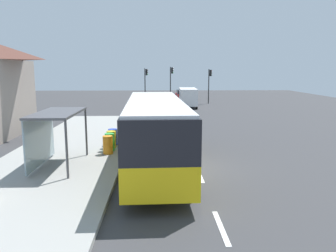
{
  "coord_description": "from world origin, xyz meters",
  "views": [
    {
      "loc": [
        -1.61,
        -15.17,
        4.56
      ],
      "look_at": [
        -1.0,
        3.09,
        1.5
      ],
      "focal_mm": 36.02,
      "sensor_mm": 36.0,
      "label": 1
    }
  ],
  "objects_px": {
    "recycling_bin_orange": "(108,145)",
    "recycling_bin_blue": "(113,137)",
    "recycling_bin_yellow": "(111,139)",
    "bus_shelter": "(51,125)",
    "sedan_near": "(182,95)",
    "traffic_light_near_side": "(210,81)",
    "bus": "(155,129)",
    "white_van": "(188,96)",
    "traffic_light_far_side": "(146,80)",
    "traffic_light_median": "(171,79)",
    "recycling_bin_green": "(110,142)"
  },
  "relations": [
    {
      "from": "recycling_bin_green",
      "to": "traffic_light_median",
      "type": "xyz_separation_m",
      "value": [
        4.6,
        28.95,
        2.64
      ]
    },
    {
      "from": "recycling_bin_blue",
      "to": "sedan_near",
      "type": "bearing_deg",
      "value": 78.51
    },
    {
      "from": "traffic_light_near_side",
      "to": "bus_shelter",
      "type": "height_order",
      "value": "traffic_light_near_side"
    },
    {
      "from": "recycling_bin_green",
      "to": "traffic_light_far_side",
      "type": "xyz_separation_m",
      "value": [
        1.1,
        28.15,
        2.5
      ]
    },
    {
      "from": "recycling_bin_blue",
      "to": "traffic_light_far_side",
      "type": "distance_m",
      "value": 26.89
    },
    {
      "from": "recycling_bin_orange",
      "to": "bus_shelter",
      "type": "height_order",
      "value": "bus_shelter"
    },
    {
      "from": "traffic_light_near_side",
      "to": "traffic_light_far_side",
      "type": "height_order",
      "value": "traffic_light_far_side"
    },
    {
      "from": "sedan_near",
      "to": "traffic_light_median",
      "type": "distance_m",
      "value": 5.44
    },
    {
      "from": "recycling_bin_blue",
      "to": "bus_shelter",
      "type": "distance_m",
      "value": 5.02
    },
    {
      "from": "recycling_bin_orange",
      "to": "recycling_bin_blue",
      "type": "height_order",
      "value": "same"
    },
    {
      "from": "sedan_near",
      "to": "recycling_bin_blue",
      "type": "xyz_separation_m",
      "value": [
        -6.5,
        -31.98,
        -0.14
      ]
    },
    {
      "from": "white_van",
      "to": "bus_shelter",
      "type": "xyz_separation_m",
      "value": [
        -8.61,
        -25.83,
        0.75
      ]
    },
    {
      "from": "bus",
      "to": "recycling_bin_green",
      "type": "distance_m",
      "value": 3.95
    },
    {
      "from": "sedan_near",
      "to": "traffic_light_near_side",
      "type": "height_order",
      "value": "traffic_light_near_side"
    },
    {
      "from": "white_van",
      "to": "recycling_bin_yellow",
      "type": "height_order",
      "value": "white_van"
    },
    {
      "from": "traffic_light_far_side",
      "to": "traffic_light_median",
      "type": "height_order",
      "value": "traffic_light_median"
    },
    {
      "from": "recycling_bin_yellow",
      "to": "traffic_light_far_side",
      "type": "distance_m",
      "value": 27.58
    },
    {
      "from": "recycling_bin_blue",
      "to": "traffic_light_near_side",
      "type": "xyz_separation_m",
      "value": [
        9.7,
        25.95,
        2.44
      ]
    },
    {
      "from": "traffic_light_median",
      "to": "recycling_bin_green",
      "type": "bearing_deg",
      "value": -99.03
    },
    {
      "from": "bus",
      "to": "recycling_bin_green",
      "type": "height_order",
      "value": "bus"
    },
    {
      "from": "recycling_bin_green",
      "to": "traffic_light_median",
      "type": "relative_size",
      "value": 0.19
    },
    {
      "from": "traffic_light_near_side",
      "to": "bus_shelter",
      "type": "relative_size",
      "value": 1.15
    },
    {
      "from": "bus",
      "to": "recycling_bin_blue",
      "type": "bearing_deg",
      "value": 120.47
    },
    {
      "from": "white_van",
      "to": "recycling_bin_yellow",
      "type": "xyz_separation_m",
      "value": [
        -6.4,
        -22.27,
        -0.69
      ]
    },
    {
      "from": "recycling_bin_green",
      "to": "traffic_light_near_side",
      "type": "height_order",
      "value": "traffic_light_near_side"
    },
    {
      "from": "sedan_near",
      "to": "recycling_bin_green",
      "type": "distance_m",
      "value": 34.01
    },
    {
      "from": "recycling_bin_green",
      "to": "white_van",
      "type": "bearing_deg",
      "value": 74.43
    },
    {
      "from": "sedan_near",
      "to": "recycling_bin_orange",
      "type": "xyz_separation_m",
      "value": [
        -6.5,
        -34.08,
        -0.14
      ]
    },
    {
      "from": "traffic_light_near_side",
      "to": "traffic_light_far_side",
      "type": "bearing_deg",
      "value": 174.69
    },
    {
      "from": "white_van",
      "to": "recycling_bin_green",
      "type": "height_order",
      "value": "white_van"
    },
    {
      "from": "recycling_bin_orange",
      "to": "recycling_bin_blue",
      "type": "xyz_separation_m",
      "value": [
        0.0,
        2.1,
        0.0
      ]
    },
    {
      "from": "bus_shelter",
      "to": "white_van",
      "type": "bearing_deg",
      "value": 71.56
    },
    {
      "from": "traffic_light_median",
      "to": "bus_shelter",
      "type": "bearing_deg",
      "value": -102.09
    },
    {
      "from": "traffic_light_far_side",
      "to": "recycling_bin_blue",
      "type": "bearing_deg",
      "value": -92.36
    },
    {
      "from": "recycling_bin_blue",
      "to": "bus",
      "type": "bearing_deg",
      "value": -59.53
    },
    {
      "from": "white_van",
      "to": "recycling_bin_green",
      "type": "relative_size",
      "value": 5.54
    },
    {
      "from": "recycling_bin_orange",
      "to": "traffic_light_median",
      "type": "bearing_deg",
      "value": 81.18
    },
    {
      "from": "sedan_near",
      "to": "traffic_light_median",
      "type": "xyz_separation_m",
      "value": [
        -1.9,
        -4.43,
        2.5
      ]
    },
    {
      "from": "bus",
      "to": "recycling_bin_orange",
      "type": "bearing_deg",
      "value": 139.45
    },
    {
      "from": "sedan_near",
      "to": "traffic_light_far_side",
      "type": "xyz_separation_m",
      "value": [
        -5.4,
        -5.23,
        2.36
      ]
    },
    {
      "from": "white_van",
      "to": "traffic_light_far_side",
      "type": "height_order",
      "value": "traffic_light_far_side"
    },
    {
      "from": "recycling_bin_yellow",
      "to": "bus_shelter",
      "type": "height_order",
      "value": "bus_shelter"
    },
    {
      "from": "recycling_bin_orange",
      "to": "recycling_bin_green",
      "type": "relative_size",
      "value": 1.0
    },
    {
      "from": "recycling_bin_yellow",
      "to": "traffic_light_near_side",
      "type": "xyz_separation_m",
      "value": [
        9.7,
        26.65,
        2.44
      ]
    },
    {
      "from": "recycling_bin_yellow",
      "to": "traffic_light_far_side",
      "type": "height_order",
      "value": "traffic_light_far_side"
    },
    {
      "from": "sedan_near",
      "to": "traffic_light_far_side",
      "type": "distance_m",
      "value": 7.88
    },
    {
      "from": "recycling_bin_yellow",
      "to": "bus_shelter",
      "type": "xyz_separation_m",
      "value": [
        -2.21,
        -3.56,
        1.44
      ]
    },
    {
      "from": "bus_shelter",
      "to": "sedan_near",
      "type": "bearing_deg",
      "value": 76.48
    },
    {
      "from": "bus",
      "to": "bus_shelter",
      "type": "bearing_deg",
      "value": -179.56
    },
    {
      "from": "bus",
      "to": "white_van",
      "type": "xyz_separation_m",
      "value": [
        3.91,
        25.8,
        -0.5
      ]
    }
  ]
}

